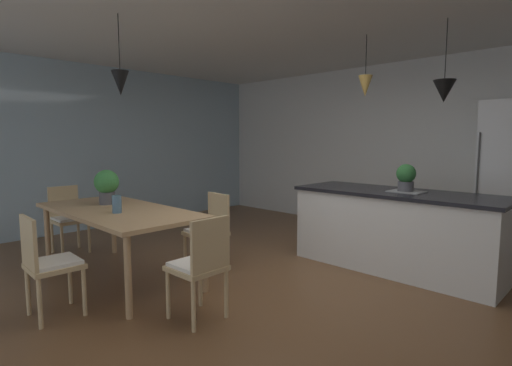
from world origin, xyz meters
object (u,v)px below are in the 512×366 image
at_px(chair_window_end, 68,217).
at_px(potted_plant_on_table, 107,185).
at_px(refrigerator, 512,180).
at_px(potted_plant_on_island, 406,177).
at_px(vase_on_dining_table, 117,204).
at_px(dining_table, 118,215).
at_px(chair_far_right, 209,229).
at_px(chair_kitchen_end, 201,264).
at_px(chair_near_right, 48,262).
at_px(kitchen_island, 396,229).

distance_m(chair_window_end, potted_plant_on_table, 1.15).
xyz_separation_m(refrigerator, potted_plant_on_island, (-0.73, -1.44, 0.09)).
bearing_deg(potted_plant_on_island, vase_on_dining_table, -126.55).
bearing_deg(dining_table, chair_far_right, 60.97).
xyz_separation_m(chair_kitchen_end, potted_plant_on_table, (-1.79, 0.06, 0.50)).
xyz_separation_m(chair_far_right, vase_on_dining_table, (-0.26, -0.96, 0.37)).
height_order(chair_window_end, chair_near_right, same).
bearing_deg(chair_near_right, potted_plant_on_island, 63.75).
bearing_deg(refrigerator, chair_near_right, -116.42).
height_order(chair_far_right, refrigerator, refrigerator).
bearing_deg(dining_table, vase_on_dining_table, -27.55).
distance_m(potted_plant_on_table, vase_on_dining_table, 0.63).
relative_size(dining_table, potted_plant_on_island, 6.66).
bearing_deg(chair_kitchen_end, chair_far_right, 137.85).
relative_size(chair_kitchen_end, potted_plant_on_table, 2.22).
xyz_separation_m(chair_window_end, vase_on_dining_table, (1.63, -0.11, 0.37)).
bearing_deg(chair_window_end, potted_plant_on_table, 3.53).
relative_size(potted_plant_on_table, vase_on_dining_table, 2.22).
bearing_deg(potted_plant_on_table, dining_table, -9.51).
height_order(chair_kitchen_end, refrigerator, refrigerator).
bearing_deg(chair_far_right, vase_on_dining_table, -105.02).
height_order(chair_near_right, kitchen_island, kitchen_island).
bearing_deg(chair_far_right, chair_near_right, -90.18).
xyz_separation_m(dining_table, chair_window_end, (-1.41, -0.00, -0.22)).
distance_m(chair_near_right, potted_plant_on_island, 3.65).
distance_m(chair_far_right, chair_window_end, 2.07).
height_order(chair_window_end, potted_plant_on_table, potted_plant_on_table).
bearing_deg(chair_window_end, chair_near_right, -24.36).
distance_m(dining_table, chair_far_right, 1.00).
distance_m(chair_window_end, chair_near_right, 2.06).
bearing_deg(vase_on_dining_table, potted_plant_on_table, 163.51).
distance_m(dining_table, potted_plant_on_island, 3.17).
bearing_deg(chair_kitchen_end, refrigerator, 70.17).
relative_size(chair_kitchen_end, potted_plant_on_island, 2.78).
relative_size(chair_far_right, chair_window_end, 1.00).
bearing_deg(refrigerator, vase_on_dining_table, -123.21).
height_order(chair_window_end, chair_kitchen_end, same).
bearing_deg(vase_on_dining_table, refrigerator, 56.79).
distance_m(dining_table, chair_kitchen_end, 1.43).
xyz_separation_m(chair_near_right, kitchen_island, (1.51, 3.23, -0.01)).
bearing_deg(potted_plant_on_table, chair_window_end, -176.47).
bearing_deg(refrigerator, chair_window_end, -137.69).
xyz_separation_m(kitchen_island, potted_plant_on_table, (-2.35, -2.32, 0.52)).
bearing_deg(chair_far_right, chair_kitchen_end, -42.15).
distance_m(chair_near_right, potted_plant_on_table, 1.34).
height_order(chair_far_right, potted_plant_on_island, potted_plant_on_island).
distance_m(chair_far_right, chair_kitchen_end, 1.27).
relative_size(dining_table, kitchen_island, 0.91).
xyz_separation_m(dining_table, chair_far_right, (0.47, 0.85, -0.22)).
bearing_deg(kitchen_island, dining_table, -129.67).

